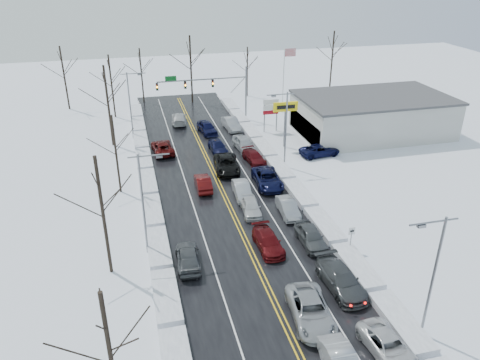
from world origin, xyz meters
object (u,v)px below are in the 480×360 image
object	(u,v)px
traffic_signal_mast	(212,86)
tires_plus_sign	(285,110)
dealership_building	(372,115)
flagpole	(285,75)
oncoming_car_0	(203,189)

from	to	relation	value
traffic_signal_mast	tires_plus_sign	bearing A→B (deg)	-59.54
dealership_building	traffic_signal_mast	bearing A→B (deg)	154.05
dealership_building	tires_plus_sign	bearing A→B (deg)	-171.53
flagpole	tires_plus_sign	bearing A→B (deg)	-108.44
tires_plus_sign	flagpole	distance (m)	14.79
oncoming_car_0	traffic_signal_mast	bearing A→B (deg)	-102.27
traffic_signal_mast	oncoming_car_0	world-z (taller)	traffic_signal_mast
dealership_building	oncoming_car_0	bearing A→B (deg)	-156.09
traffic_signal_mast	dealership_building	distance (m)	23.01
traffic_signal_mast	tires_plus_sign	size ratio (longest dim) A/B	2.21
traffic_signal_mast	oncoming_car_0	xyz separation A→B (m)	(-5.32, -21.45, -5.48)
flagpole	traffic_signal_mast	bearing A→B (deg)	-170.27
dealership_building	flagpole	bearing A→B (deg)	126.27
flagpole	dealership_building	bearing A→B (deg)	-53.73
flagpole	dealership_building	world-z (taller)	flagpole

